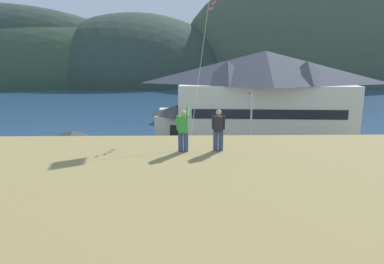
# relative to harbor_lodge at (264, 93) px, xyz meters

# --- Properties ---
(ground_plane) EXTENTS (600.00, 600.00, 0.00)m
(ground_plane) POSITION_rel_harbor_lodge_xyz_m (-9.48, -21.19, -5.85)
(ground_plane) COLOR #66604C
(parking_lot_pad) EXTENTS (40.00, 20.00, 0.10)m
(parking_lot_pad) POSITION_rel_harbor_lodge_xyz_m (-9.48, -16.19, -5.80)
(parking_lot_pad) COLOR gray
(parking_lot_pad) RESTS_ON ground
(bay_water) EXTENTS (360.00, 84.00, 0.03)m
(bay_water) POSITION_rel_harbor_lodge_xyz_m (-9.48, 38.81, -5.83)
(bay_water) COLOR navy
(bay_water) RESTS_ON ground
(far_hill_east_peak) EXTENTS (127.46, 64.76, 52.38)m
(far_hill_east_peak) POSITION_rel_harbor_lodge_xyz_m (-73.98, 95.89, -5.85)
(far_hill_east_peak) COLOR #334733
(far_hill_east_peak) RESTS_ON ground
(far_hill_center_saddle) EXTENTS (81.27, 69.11, 53.06)m
(far_hill_center_saddle) POSITION_rel_harbor_lodge_xyz_m (-29.25, 98.13, -5.85)
(far_hill_center_saddle) COLOR #2D3D33
(far_hill_center_saddle) RESTS_ON ground
(far_hill_far_shoulder) EXTENTS (109.18, 64.01, 92.68)m
(far_hill_far_shoulder) POSITION_rel_harbor_lodge_xyz_m (40.10, 100.15, -5.85)
(far_hill_far_shoulder) COLOR #42513D
(far_hill_far_shoulder) RESTS_ON ground
(harbor_lodge) EXTENTS (22.60, 11.22, 10.98)m
(harbor_lodge) POSITION_rel_harbor_lodge_xyz_m (0.00, 0.00, 0.00)
(harbor_lodge) COLOR beige
(harbor_lodge) RESTS_ON ground
(storage_shed_near_lot) EXTENTS (6.57, 4.89, 4.81)m
(storage_shed_near_lot) POSITION_rel_harbor_lodge_xyz_m (-18.49, -17.09, -3.35)
(storage_shed_near_lot) COLOR beige
(storage_shed_near_lot) RESTS_ON ground
(storage_shed_waterside) EXTENTS (5.99, 4.79, 4.33)m
(storage_shed_waterside) POSITION_rel_harbor_lodge_xyz_m (-10.87, 0.07, -3.60)
(storage_shed_waterside) COLOR beige
(storage_shed_waterside) RESTS_ON ground
(wharf_dock) EXTENTS (3.20, 12.34, 0.70)m
(wharf_dock) POSITION_rel_harbor_lodge_xyz_m (-9.80, 11.67, -5.50)
(wharf_dock) COLOR #70604C
(wharf_dock) RESTS_ON ground
(moored_boat_wharfside) EXTENTS (2.42, 6.69, 2.16)m
(moored_boat_wharfside) POSITION_rel_harbor_lodge_xyz_m (-13.18, 12.36, -5.12)
(moored_boat_wharfside) COLOR silver
(moored_boat_wharfside) RESTS_ON ground
(moored_boat_outer_mooring) EXTENTS (2.29, 6.30, 2.16)m
(moored_boat_outer_mooring) POSITION_rel_harbor_lodge_xyz_m (-6.48, 13.01, -5.12)
(moored_boat_outer_mooring) COLOR #A8A399
(moored_boat_outer_mooring) RESTS_ON ground
(parked_car_lone_by_shed) EXTENTS (4.22, 2.09, 1.82)m
(parked_car_lone_by_shed) POSITION_rel_harbor_lodge_xyz_m (-5.32, -14.68, -4.78)
(parked_car_lone_by_shed) COLOR silver
(parked_car_lone_by_shed) RESTS_ON parking_lot_pad
(parked_car_back_row_left) EXTENTS (4.33, 2.31, 1.82)m
(parked_car_back_row_left) POSITION_rel_harbor_lodge_xyz_m (7.35, -13.75, -4.78)
(parked_car_back_row_left) COLOR #236633
(parked_car_back_row_left) RESTS_ON parking_lot_pad
(parked_car_mid_row_far) EXTENTS (4.36, 2.38, 1.82)m
(parked_car_mid_row_far) POSITION_rel_harbor_lodge_xyz_m (0.64, -13.93, -4.78)
(parked_car_mid_row_far) COLOR #9EA3A8
(parked_car_mid_row_far) RESTS_ON parking_lot_pad
(parked_car_mid_row_near) EXTENTS (4.28, 2.22, 1.82)m
(parked_car_mid_row_near) POSITION_rel_harbor_lodge_xyz_m (-1.81, -20.05, -4.78)
(parked_car_mid_row_near) COLOR #9EA3A8
(parked_car_mid_row_near) RESTS_ON parking_lot_pad
(parked_car_front_row_end) EXTENTS (4.28, 2.21, 1.82)m
(parked_car_front_row_end) POSITION_rel_harbor_lodge_xyz_m (-25.80, -14.09, -4.78)
(parked_car_front_row_end) COLOR silver
(parked_car_front_row_end) RESTS_ON parking_lot_pad
(parked_car_front_row_silver) EXTENTS (4.26, 2.17, 1.82)m
(parked_car_front_row_silver) POSITION_rel_harbor_lodge_xyz_m (-12.29, -13.65, -4.78)
(parked_car_front_row_silver) COLOR navy
(parked_car_front_row_silver) RESTS_ON parking_lot_pad
(parked_car_back_row_right) EXTENTS (4.22, 2.10, 1.82)m
(parked_car_back_row_right) POSITION_rel_harbor_lodge_xyz_m (-6.49, -21.18, -4.78)
(parked_car_back_row_right) COLOR silver
(parked_car_back_row_right) RESTS_ON parking_lot_pad
(parking_light_pole) EXTENTS (0.24, 0.78, 6.92)m
(parking_light_pole) POSITION_rel_harbor_lodge_xyz_m (-3.57, -10.64, -1.75)
(parking_light_pole) COLOR #ADADB2
(parking_light_pole) RESTS_ON parking_lot_pad
(person_kite_flyer) EXTENTS (0.53, 0.65, 1.86)m
(person_kite_flyer) POSITION_rel_harbor_lodge_xyz_m (-9.98, -29.41, 1.56)
(person_kite_flyer) COLOR #384770
(person_kite_flyer) RESTS_ON grassy_hill_foreground
(person_companion) EXTENTS (0.55, 0.40, 1.74)m
(person_companion) POSITION_rel_harbor_lodge_xyz_m (-8.52, -29.31, 1.55)
(person_companion) COLOR #384770
(person_companion) RESTS_ON grassy_hill_foreground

